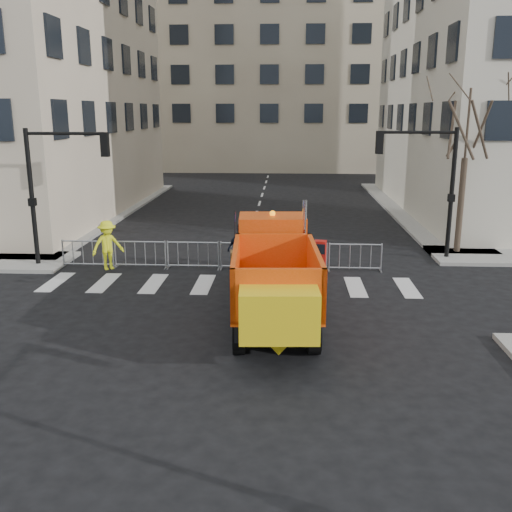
# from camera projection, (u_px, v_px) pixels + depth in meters

# --- Properties ---
(ground) EXTENTS (120.00, 120.00, 0.00)m
(ground) POSITION_uv_depth(u_px,v_px,m) (215.00, 347.00, 14.99)
(ground) COLOR black
(ground) RESTS_ON ground
(sidewalk_back) EXTENTS (64.00, 5.00, 0.15)m
(sidewalk_back) POSITION_uv_depth(u_px,v_px,m) (241.00, 261.00, 23.20)
(sidewalk_back) COLOR gray
(sidewalk_back) RESTS_ON ground
(building_far) EXTENTS (30.00, 18.00, 24.00)m
(building_far) POSITION_uv_depth(u_px,v_px,m) (272.00, 55.00, 62.34)
(building_far) COLOR tan
(building_far) RESTS_ON ground
(traffic_light_left) EXTENTS (0.18, 0.18, 5.40)m
(traffic_light_left) POSITION_uv_depth(u_px,v_px,m) (32.00, 199.00, 22.01)
(traffic_light_left) COLOR black
(traffic_light_left) RESTS_ON ground
(traffic_light_right) EXTENTS (0.18, 0.18, 5.40)m
(traffic_light_right) POSITION_uv_depth(u_px,v_px,m) (451.00, 195.00, 23.06)
(traffic_light_right) COLOR black
(traffic_light_right) RESTS_ON ground
(crowd_barriers) EXTENTS (12.60, 0.60, 1.10)m
(crowd_barriers) POSITION_uv_depth(u_px,v_px,m) (220.00, 255.00, 22.25)
(crowd_barriers) COLOR #9EA0A5
(crowd_barriers) RESTS_ON ground
(street_tree) EXTENTS (3.00, 3.00, 7.50)m
(street_tree) POSITION_uv_depth(u_px,v_px,m) (464.00, 167.00, 23.73)
(street_tree) COLOR #382B21
(street_tree) RESTS_ON ground
(plow_truck) EXTENTS (3.01, 8.96, 3.43)m
(plow_truck) POSITION_uv_depth(u_px,v_px,m) (274.00, 273.00, 16.30)
(plow_truck) COLOR black
(plow_truck) RESTS_ON ground
(cop_a) EXTENTS (0.71, 0.47, 1.93)m
(cop_a) POSITION_uv_depth(u_px,v_px,m) (250.00, 249.00, 21.47)
(cop_a) COLOR black
(cop_a) RESTS_ON ground
(cop_b) EXTENTS (1.12, 1.03, 1.87)m
(cop_b) POSITION_uv_depth(u_px,v_px,m) (298.00, 250.00, 21.41)
(cop_b) COLOR black
(cop_b) RESTS_ON ground
(cop_c) EXTENTS (1.25, 0.93, 1.97)m
(cop_c) POSITION_uv_depth(u_px,v_px,m) (242.00, 248.00, 21.51)
(cop_c) COLOR black
(cop_c) RESTS_ON ground
(worker) EXTENTS (1.39, 1.28, 1.88)m
(worker) POSITION_uv_depth(u_px,v_px,m) (108.00, 245.00, 21.56)
(worker) COLOR #F0F61D
(worker) RESTS_ON sidewalk_back
(newspaper_box) EXTENTS (0.52, 0.48, 1.10)m
(newspaper_box) POSITION_uv_depth(u_px,v_px,m) (320.00, 255.00, 21.69)
(newspaper_box) COLOR red
(newspaper_box) RESTS_ON sidewalk_back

